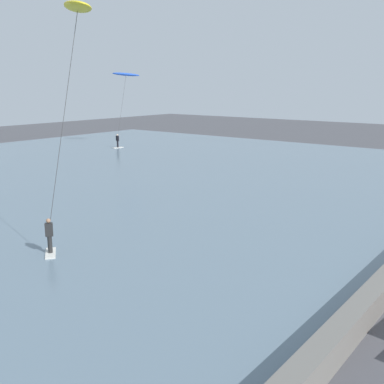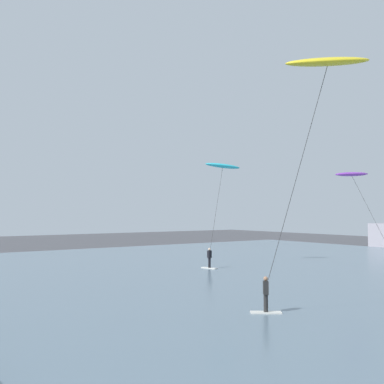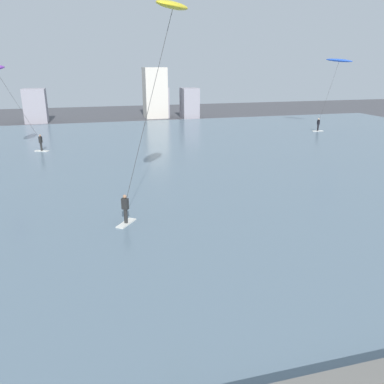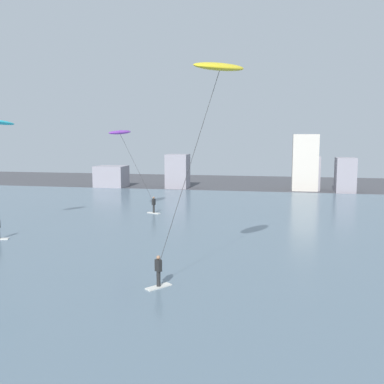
# 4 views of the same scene
# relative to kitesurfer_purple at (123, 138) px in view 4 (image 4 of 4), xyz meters

# --- Properties ---
(water_bay) EXTENTS (84.00, 52.00, 0.10)m
(water_bay) POSITION_rel_kitesurfer_purple_xyz_m (11.88, -5.96, -7.39)
(water_bay) COLOR slate
(water_bay) RESTS_ON ground
(far_shore_buildings) EXTENTS (36.60, 6.08, 7.81)m
(far_shore_buildings) POSITION_rel_kitesurfer_purple_xyz_m (10.41, 23.13, -4.60)
(far_shore_buildings) COLOR gray
(far_shore_buildings) RESTS_ON ground
(kitesurfer_purple) EXTENTS (4.51, 3.81, 8.16)m
(kitesurfer_purple) POSITION_rel_kitesurfer_purple_xyz_m (0.00, 0.00, 0.00)
(kitesurfer_purple) COLOR silver
(kitesurfer_purple) RESTS_ON water_bay
(kitesurfer_yellow) EXTENTS (4.97, 3.75, 11.34)m
(kitesurfer_yellow) POSITION_rel_kitesurfer_purple_xyz_m (11.52, -18.78, 2.79)
(kitesurfer_yellow) COLOR silver
(kitesurfer_yellow) RESTS_ON water_bay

